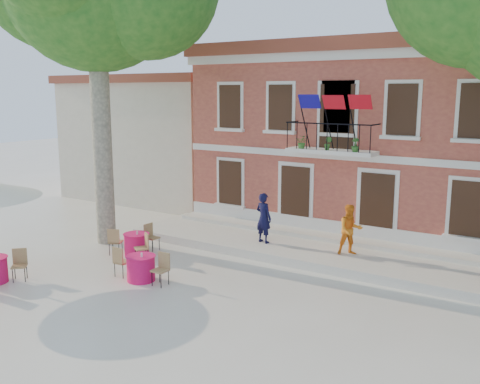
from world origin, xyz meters
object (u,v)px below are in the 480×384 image
(cafe_table_1, at_px, (141,267))
(cafe_table_3, at_px, (137,243))
(pedestrian_orange, at_px, (350,230))
(pedestrian_navy, at_px, (264,218))

(cafe_table_1, height_order, cafe_table_3, same)
(cafe_table_1, bearing_deg, pedestrian_orange, 47.22)
(pedestrian_navy, distance_m, pedestrian_orange, 3.13)
(pedestrian_navy, relative_size, cafe_table_3, 0.96)
(pedestrian_orange, bearing_deg, cafe_table_3, 167.83)
(cafe_table_3, bearing_deg, cafe_table_1, -43.41)
(pedestrian_navy, bearing_deg, cafe_table_1, 84.59)
(pedestrian_navy, bearing_deg, pedestrian_orange, -161.93)
(pedestrian_navy, relative_size, pedestrian_orange, 1.07)
(pedestrian_orange, relative_size, cafe_table_1, 0.87)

